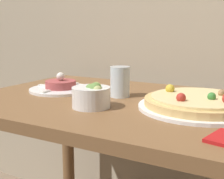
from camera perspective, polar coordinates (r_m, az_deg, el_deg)
name	(u,v)px	position (r m, az deg, el deg)	size (l,w,h in m)	color
dining_table	(126,134)	(1.08, 2.50, -8.05)	(1.09, 0.72, 0.74)	brown
pizza_plate	(199,103)	(0.97, 15.71, -2.38)	(0.37, 0.37, 0.07)	white
tartare_plate	(61,87)	(1.23, -9.34, 0.46)	(0.24, 0.24, 0.07)	white
small_bowl	(92,96)	(0.95, -3.72, -1.21)	(0.12, 0.12, 0.08)	white
drinking_glass	(120,82)	(1.10, 1.48, 1.44)	(0.07, 0.07, 0.11)	silver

